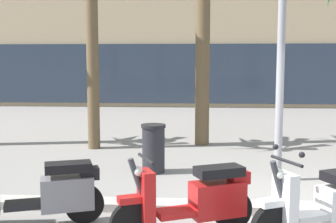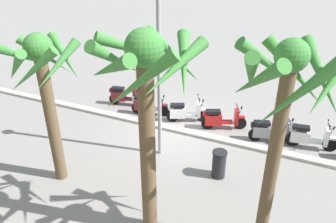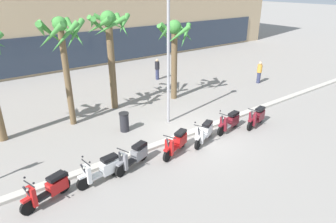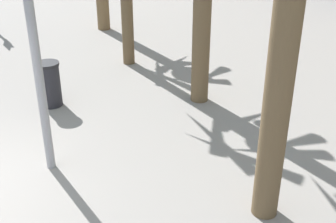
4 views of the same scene
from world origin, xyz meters
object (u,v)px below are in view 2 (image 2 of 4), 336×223
(scooter_white_second_in_line, at_px, (308,137))
(litter_bin, at_px, (219,164))
(scooter_grey_tail_end, at_px, (269,131))
(scooter_maroon_mid_centre, at_px, (124,96))
(scooter_red_mid_rear, at_px, (220,119))
(palm_tree_far_corner, at_px, (43,76))
(palm_tree_near_sign, at_px, (284,99))
(scooter_maroon_gap_after_mid, at_px, (148,105))
(scooter_white_far_back, at_px, (184,112))
(palm_tree_by_mall_entrance, at_px, (147,90))
(street_lamp, at_px, (159,45))

(scooter_white_second_in_line, bearing_deg, litter_bin, 50.20)
(scooter_grey_tail_end, xyz_separation_m, scooter_maroon_mid_centre, (6.80, -0.50, 0.01))
(scooter_grey_tail_end, distance_m, scooter_red_mid_rear, 1.98)
(palm_tree_far_corner, bearing_deg, palm_tree_near_sign, 179.00)
(scooter_grey_tail_end, relative_size, scooter_maroon_gap_after_mid, 1.01)
(scooter_white_far_back, xyz_separation_m, litter_bin, (-2.42, 3.05, 0.04))
(scooter_red_mid_rear, bearing_deg, scooter_grey_tail_end, 175.67)
(scooter_grey_tail_end, bearing_deg, scooter_white_second_in_line, -174.99)
(scooter_red_mid_rear, bearing_deg, palm_tree_by_mall_entrance, 88.86)
(palm_tree_far_corner, relative_size, street_lamp, 0.72)
(scooter_maroon_gap_after_mid, bearing_deg, street_lamp, 125.84)
(scooter_white_second_in_line, distance_m, scooter_maroon_mid_centre, 8.19)
(scooter_white_far_back, bearing_deg, scooter_maroon_gap_after_mid, 2.57)
(scooter_white_second_in_line, distance_m, palm_tree_near_sign, 6.45)
(scooter_white_second_in_line, bearing_deg, palm_tree_by_mall_entrance, 59.84)
(palm_tree_far_corner, xyz_separation_m, palm_tree_by_mall_entrance, (-3.71, 0.80, 0.54))
(scooter_grey_tail_end, distance_m, palm_tree_far_corner, 8.29)
(scooter_red_mid_rear, height_order, litter_bin, scooter_red_mid_rear)
(scooter_white_far_back, bearing_deg, palm_tree_by_mall_entrance, 103.69)
(scooter_white_second_in_line, height_order, scooter_grey_tail_end, scooter_white_second_in_line)
(scooter_white_second_in_line, bearing_deg, scooter_red_mid_rear, -0.48)
(scooter_maroon_mid_centre, bearing_deg, scooter_grey_tail_end, 175.79)
(scooter_grey_tail_end, distance_m, scooter_white_far_back, 3.57)
(scooter_maroon_gap_after_mid, relative_size, palm_tree_by_mall_entrance, 0.33)
(scooter_grey_tail_end, height_order, scooter_maroon_mid_centre, same)
(scooter_white_second_in_line, xyz_separation_m, palm_tree_far_corner, (7.19, 5.19, 3.04))
(scooter_maroon_gap_after_mid, height_order, palm_tree_far_corner, palm_tree_far_corner)
(scooter_maroon_mid_centre, bearing_deg, palm_tree_far_corner, 100.14)
(scooter_white_second_in_line, xyz_separation_m, street_lamp, (4.84, 2.60, 3.56))
(scooter_grey_tail_end, xyz_separation_m, scooter_maroon_gap_after_mid, (5.30, -0.07, 0.01))
(palm_tree_by_mall_entrance, distance_m, street_lamp, 3.65)
(scooter_maroon_mid_centre, height_order, street_lamp, street_lamp)
(scooter_red_mid_rear, height_order, palm_tree_near_sign, palm_tree_near_sign)
(scooter_red_mid_rear, relative_size, palm_tree_far_corner, 0.37)
(scooter_white_far_back, relative_size, palm_tree_near_sign, 0.32)
(street_lamp, bearing_deg, scooter_white_far_back, -87.76)
(palm_tree_far_corner, xyz_separation_m, litter_bin, (-4.67, -2.16, -3.02))
(scooter_white_second_in_line, relative_size, palm_tree_by_mall_entrance, 0.34)
(palm_tree_far_corner, height_order, palm_tree_near_sign, palm_tree_near_sign)
(scooter_maroon_gap_after_mid, distance_m, palm_tree_near_sign, 8.66)
(scooter_white_far_back, relative_size, litter_bin, 1.77)
(scooter_grey_tail_end, relative_size, palm_tree_far_corner, 0.37)
(litter_bin, bearing_deg, scooter_maroon_mid_centre, -31.02)
(scooter_red_mid_rear, bearing_deg, scooter_white_second_in_line, 179.52)
(scooter_red_mid_rear, xyz_separation_m, palm_tree_by_mall_entrance, (0.12, 6.01, 3.59))
(palm_tree_near_sign, bearing_deg, palm_tree_by_mall_entrance, 14.41)
(scooter_white_second_in_line, height_order, scooter_maroon_gap_after_mid, same)
(scooter_red_mid_rear, bearing_deg, scooter_white_far_back, 0.04)
(palm_tree_far_corner, height_order, palm_tree_by_mall_entrance, palm_tree_by_mall_entrance)
(palm_tree_far_corner, height_order, litter_bin, palm_tree_far_corner)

